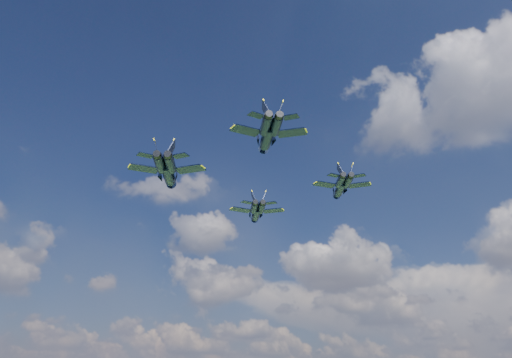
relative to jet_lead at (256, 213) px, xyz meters
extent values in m
cylinder|color=black|center=(0.35, -0.37, -0.07)|extent=(7.08, 7.39, 1.71)
cone|color=black|center=(-3.41, 3.63, -0.07)|extent=(2.86, 2.90, 1.61)
ellipsoid|color=brown|center=(-1.79, 1.91, 0.45)|extent=(2.53, 2.61, 0.78)
cube|color=black|center=(-0.84, -4.09, -0.07)|extent=(4.07, 4.99, 0.17)
cube|color=black|center=(4.13, 0.58, -0.07)|extent=(4.95, 3.87, 0.17)
cube|color=black|center=(3.28, -7.10, -0.07)|extent=(2.08, 2.61, 0.13)
cube|color=black|center=(6.88, -3.73, -0.07)|extent=(2.57, 1.97, 0.13)
cube|color=black|center=(3.80, -5.58, 1.25)|extent=(2.39, 1.69, 2.85)
cube|color=black|center=(5.32, -4.15, 1.25)|extent=(1.67, 2.48, 2.85)
cylinder|color=black|center=(-0.65, -25.22, 1.57)|extent=(8.28, 9.17, 2.06)
cone|color=black|center=(-4.97, -20.17, 1.57)|extent=(3.42, 3.53, 1.95)
ellipsoid|color=brown|center=(-3.11, -22.35, 2.20)|extent=(2.98, 3.22, 0.94)
cube|color=black|center=(-2.29, -29.64, 1.57)|extent=(5.07, 6.05, 0.21)
cube|color=black|center=(3.97, -24.27, 1.57)|extent=(5.94, 4.50, 0.21)
cube|color=black|center=(2.53, -33.50, 1.57)|extent=(2.60, 3.19, 0.16)
cube|color=black|center=(7.05, -29.63, 1.57)|extent=(3.06, 2.28, 0.16)
cube|color=black|center=(3.24, -31.69, 3.17)|extent=(2.81, 2.16, 3.45)
cube|color=black|center=(5.15, -30.05, 3.17)|extent=(2.01, 3.07, 3.45)
cylinder|color=black|center=(21.19, -0.26, 0.86)|extent=(6.58, 7.31, 1.64)
cone|color=black|center=(17.75, 3.76, 0.86)|extent=(2.72, 2.81, 1.55)
ellipsoid|color=brown|center=(19.23, 2.03, 1.36)|extent=(2.37, 2.57, 0.75)
cube|color=black|center=(19.87, -3.78, 0.86)|extent=(4.04, 4.82, 0.16)
cube|color=black|center=(24.87, 0.49, 0.86)|extent=(4.73, 3.58, 0.16)
cube|color=black|center=(23.71, -6.87, 0.86)|extent=(2.08, 2.54, 0.13)
cube|color=black|center=(27.32, -3.78, 0.86)|extent=(2.43, 1.81, 0.13)
cube|color=black|center=(24.27, -5.42, 2.14)|extent=(2.23, 1.72, 2.75)
cube|color=black|center=(25.80, -4.12, 2.14)|extent=(1.60, 2.45, 2.75)
cylinder|color=black|center=(21.16, -23.50, 3.19)|extent=(7.90, 7.89, 1.86)
cone|color=black|center=(16.92, -19.26, 3.19)|extent=(3.14, 3.14, 1.76)
ellipsoid|color=brown|center=(18.75, -21.09, 3.76)|extent=(2.81, 2.80, 0.85)
cube|color=black|center=(19.99, -27.59, 3.19)|extent=(4.33, 5.43, 0.19)
cube|color=black|center=(25.25, -22.32, 3.19)|extent=(5.43, 4.33, 0.19)
cube|color=black|center=(24.60, -30.73, 3.19)|extent=(2.21, 2.82, 0.14)
cube|color=black|center=(28.39, -26.93, 3.19)|extent=(2.83, 2.21, 0.14)
cube|color=black|center=(25.11, -29.05, 4.63)|extent=(2.66, 1.83, 3.11)
cube|color=black|center=(26.71, -27.44, 4.63)|extent=(1.83, 2.66, 3.11)
camera|label=1|loc=(73.14, -91.46, -37.52)|focal=40.00mm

